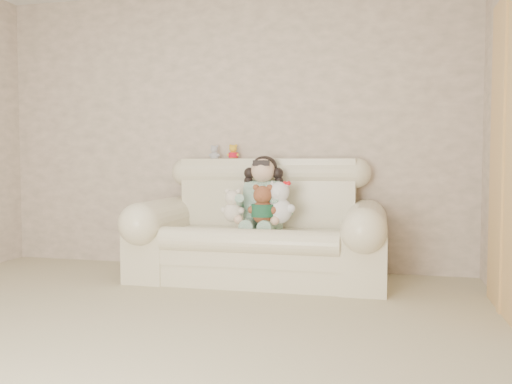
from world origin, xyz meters
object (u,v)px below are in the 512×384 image
(brown_teddy, at_px, (263,200))
(sofa, at_px, (259,219))
(seated_child, at_px, (263,192))
(white_cat, at_px, (280,198))
(cream_teddy, at_px, (233,202))

(brown_teddy, bearing_deg, sofa, 89.50)
(seated_child, relative_size, white_cat, 1.56)
(sofa, relative_size, seated_child, 3.27)
(white_cat, relative_size, cream_teddy, 1.27)
(seated_child, xyz_separation_m, cream_teddy, (-0.22, -0.19, -0.08))
(sofa, xyz_separation_m, brown_teddy, (0.07, -0.16, 0.17))
(white_cat, bearing_deg, brown_teddy, -167.71)
(seated_child, relative_size, brown_teddy, 1.72)
(sofa, xyz_separation_m, white_cat, (0.20, -0.11, 0.19))
(cream_teddy, bearing_deg, brown_teddy, -32.16)
(seated_child, bearing_deg, brown_teddy, -70.57)
(seated_child, bearing_deg, white_cat, -38.84)
(seated_child, distance_m, white_cat, 0.26)
(brown_teddy, height_order, white_cat, white_cat)
(seated_child, height_order, white_cat, seated_child)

